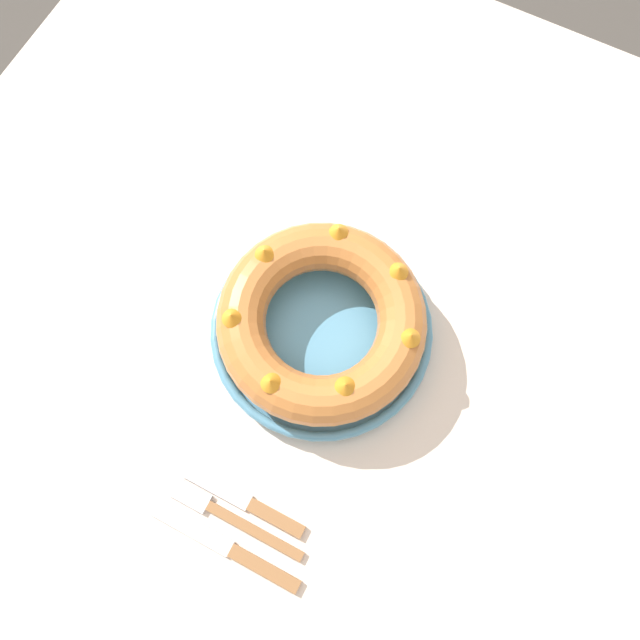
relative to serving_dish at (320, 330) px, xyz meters
The scene contains 7 objects.
ground_plane 0.73m from the serving_dish, behind, with size 8.00×8.00×0.00m, color #4C4742.
dining_table 0.09m from the serving_dish, behind, with size 1.27×1.24×0.72m.
serving_dish is the anchor object (origin of this frame).
bundt_cake 0.04m from the serving_dish, 23.84° to the right, with size 0.26×0.26×0.07m.
fork 0.26m from the serving_dish, behind, with size 0.02×0.18×0.01m.
serving_knife 0.29m from the serving_dish, behind, with size 0.02×0.20×0.01m.
cake_knife 0.23m from the serving_dish, behind, with size 0.02×0.16×0.01m.
Camera 1 is at (-0.18, -0.10, 1.51)m, focal length 35.00 mm.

